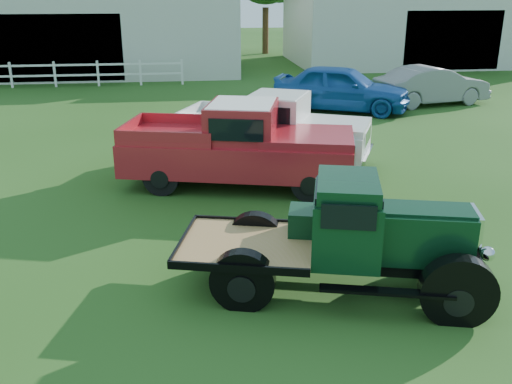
{
  "coord_description": "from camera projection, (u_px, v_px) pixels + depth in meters",
  "views": [
    {
      "loc": [
        -1.04,
        -8.33,
        4.52
      ],
      "look_at": [
        0.2,
        1.2,
        1.05
      ],
      "focal_mm": 40.0,
      "sensor_mm": 36.0,
      "label": 1
    }
  ],
  "objects": [
    {
      "name": "ground",
      "position": [
        253.0,
        276.0,
        9.44
      ],
      "size": [
        120.0,
        120.0,
        0.0
      ],
      "primitive_type": "plane",
      "color": "#1B410F"
    },
    {
      "name": "shed_left",
      "position": [
        72.0,
        19.0,
        31.89
      ],
      "size": [
        18.8,
        10.2,
        5.6
      ],
      "primitive_type": null,
      "color": "beige",
      "rests_on": "ground"
    },
    {
      "name": "shed_right",
      "position": [
        422.0,
        19.0,
        35.43
      ],
      "size": [
        16.8,
        9.2,
        5.2
      ],
      "primitive_type": null,
      "color": "beige",
      "rests_on": "ground"
    },
    {
      "name": "fence_rail",
      "position": [
        33.0,
        75.0,
        26.92
      ],
      "size": [
        14.2,
        0.16,
        1.2
      ],
      "primitive_type": null,
      "color": "white",
      "rests_on": "ground"
    },
    {
      "name": "vintage_flatbed",
      "position": [
        339.0,
        236.0,
        8.73
      ],
      "size": [
        4.99,
        2.97,
        1.85
      ],
      "primitive_type": null,
      "rotation": [
        0.0,
        0.0,
        -0.25
      ],
      "color": "#0C331B",
      "rests_on": "ground"
    },
    {
      "name": "red_pickup",
      "position": [
        238.0,
        144.0,
        13.44
      ],
      "size": [
        5.94,
        3.48,
        2.03
      ],
      "primitive_type": null,
      "rotation": [
        0.0,
        0.0,
        -0.26
      ],
      "color": "#A91D26",
      "rests_on": "ground"
    },
    {
      "name": "white_pickup",
      "position": [
        274.0,
        131.0,
        15.04
      ],
      "size": [
        5.46,
        3.92,
        1.87
      ],
      "primitive_type": null,
      "rotation": [
        0.0,
        0.0,
        -0.43
      ],
      "color": "silver",
      "rests_on": "ground"
    },
    {
      "name": "misc_car_blue",
      "position": [
        341.0,
        88.0,
        21.72
      ],
      "size": [
        5.54,
        4.12,
        1.75
      ],
      "primitive_type": "imported",
      "rotation": [
        0.0,
        0.0,
        1.12
      ],
      "color": "#1B4F9C",
      "rests_on": "ground"
    },
    {
      "name": "misc_car_grey",
      "position": [
        432.0,
        85.0,
        22.97
      ],
      "size": [
        4.87,
        2.57,
        1.53
      ],
      "primitive_type": "imported",
      "rotation": [
        0.0,
        0.0,
        1.79
      ],
      "color": "gray",
      "rests_on": "ground"
    }
  ]
}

